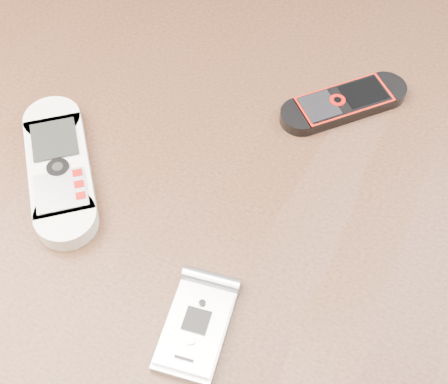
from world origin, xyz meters
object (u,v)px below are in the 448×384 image
Objects in this scene: table at (220,253)px; nokia_black_red at (344,103)px; nokia_white at (59,168)px; motorola_razr at (196,326)px.

table is 0.20m from nokia_black_red.
nokia_black_red is (0.21, 0.18, -0.00)m from nokia_white.
motorola_razr is (-0.03, -0.27, 0.00)m from nokia_black_red.
nokia_white is (-0.14, -0.04, 0.11)m from table.
motorola_razr is (0.03, -0.12, 0.11)m from table.
nokia_white is at bearing 146.26° from motorola_razr.
table is 13.06× the size of motorola_razr.
table is at bearing -24.22° from nokia_white.
nokia_black_red is (0.07, 0.15, 0.11)m from table.
nokia_black_red is 0.27m from motorola_razr.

